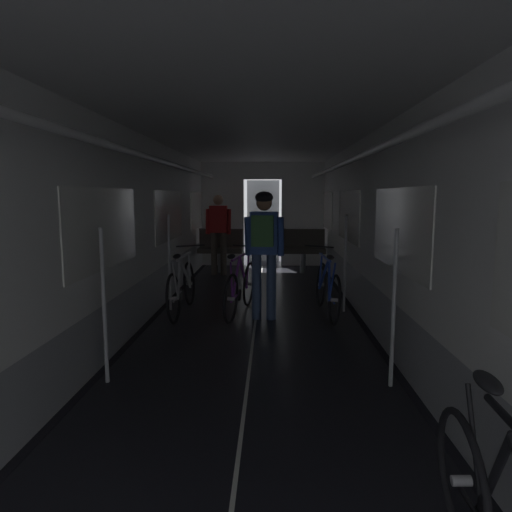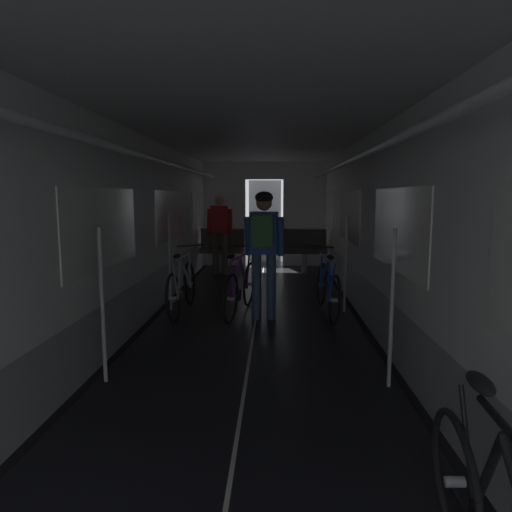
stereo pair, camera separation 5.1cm
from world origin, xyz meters
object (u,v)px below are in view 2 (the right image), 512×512
(bicycle_purple_in_aisle, at_px, (240,288))
(person_cyclist_aisle, at_px, (264,241))
(bicycle_blue, at_px, (327,289))
(bicycle_silver, at_px, (182,287))
(person_standing_near_bench, at_px, (220,229))
(bench_seat_far_right, at_px, (304,247))
(bench_seat_far_left, at_px, (222,246))

(bicycle_purple_in_aisle, bearing_deg, person_cyclist_aisle, -38.65)
(bicycle_blue, distance_m, bicycle_purple_in_aisle, 1.22)
(bicycle_silver, height_order, person_cyclist_aisle, person_cyclist_aisle)
(person_standing_near_bench, bearing_deg, bicycle_blue, -59.44)
(bicycle_blue, distance_m, person_standing_near_bench, 3.77)
(bicycle_purple_in_aisle, xyz_separation_m, person_standing_near_bench, (-0.67, 3.20, 0.59))
(person_cyclist_aisle, relative_size, person_standing_near_bench, 1.03)
(bench_seat_far_right, relative_size, person_cyclist_aisle, 0.57)
(bicycle_blue, relative_size, person_cyclist_aisle, 0.98)
(bench_seat_far_right, height_order, bicycle_purple_in_aisle, bench_seat_far_right)
(bicycle_silver, distance_m, person_standing_near_bench, 3.25)
(bench_seat_far_right, relative_size, bicycle_purple_in_aisle, 0.59)
(bicycle_purple_in_aisle, bearing_deg, bicycle_blue, -0.55)
(person_standing_near_bench, bearing_deg, bench_seat_far_right, 11.83)
(person_cyclist_aisle, height_order, bicycle_purple_in_aisle, person_cyclist_aisle)
(bench_seat_far_left, height_order, bicycle_blue, bench_seat_far_left)
(bench_seat_far_right, height_order, person_cyclist_aisle, person_cyclist_aisle)
(bench_seat_far_right, distance_m, person_standing_near_bench, 1.88)
(bench_seat_far_right, relative_size, person_standing_near_bench, 0.58)
(person_cyclist_aisle, bearing_deg, bench_seat_far_right, 78.41)
(person_cyclist_aisle, bearing_deg, bicycle_silver, 166.83)
(bicycle_silver, xyz_separation_m, bicycle_blue, (2.05, -0.02, -0.00))
(bench_seat_far_right, distance_m, person_cyclist_aisle, 3.96)
(bench_seat_far_left, distance_m, bicycle_purple_in_aisle, 3.64)
(bicycle_silver, bearing_deg, bench_seat_far_right, 61.27)
(bicycle_silver, relative_size, bicycle_purple_in_aisle, 1.01)
(bench_seat_far_left, bearing_deg, bench_seat_far_right, 0.00)
(person_cyclist_aisle, bearing_deg, bench_seat_far_left, 104.75)
(bench_seat_far_right, distance_m, bicycle_blue, 3.59)
(bench_seat_far_right, distance_m, bicycle_silver, 4.07)
(bench_seat_far_left, xyz_separation_m, bicycle_blue, (1.90, -3.59, -0.18))
(bicycle_blue, xyz_separation_m, person_standing_near_bench, (-1.90, 3.21, 0.59))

